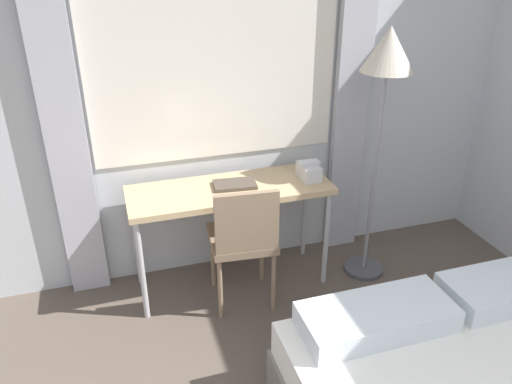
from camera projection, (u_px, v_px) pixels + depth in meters
The scene contains 6 objects.
wall_back_with_window at pixel (204, 81), 3.14m from camera, with size 5.31×0.13×2.70m.
desk at pixel (230, 197), 3.21m from camera, with size 1.30×0.46×0.74m.
desk_chair at pixel (243, 237), 3.07m from camera, with size 0.43×0.43×0.87m.
standing_lamp at pixel (386, 73), 2.98m from camera, with size 0.32×0.32×1.71m.
telephone at pixel (309, 171), 3.27m from camera, with size 0.13×0.18×0.12m.
book at pixel (235, 184), 3.18m from camera, with size 0.29×0.19×0.02m.
Camera 1 is at (-0.61, -0.02, 2.13)m, focal length 35.00 mm.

